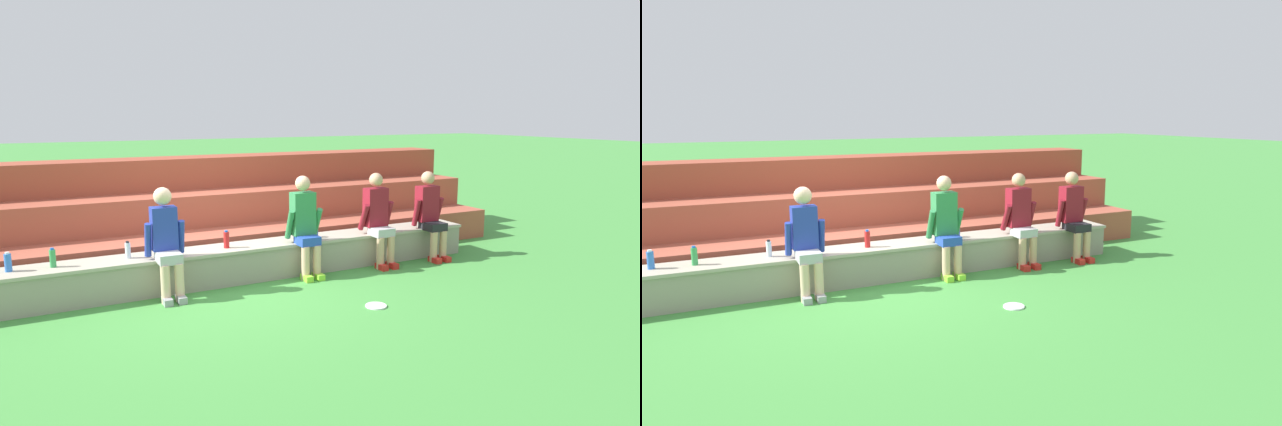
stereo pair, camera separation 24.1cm
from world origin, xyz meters
TOP-DOWN VIEW (x-y plane):
  - ground_plane at (0.00, 0.00)m, footprint 80.00×80.00m
  - stone_seating_wall at (0.00, 0.26)m, footprint 7.70×0.56m
  - brick_bleachers at (0.00, 2.06)m, footprint 10.10×2.21m
  - person_far_left at (-0.79, -0.01)m, footprint 0.48×0.59m
  - person_left_of_center at (1.09, 0.01)m, footprint 0.50×0.51m
  - person_center at (2.29, 0.02)m, footprint 0.51×0.54m
  - person_right_of_center at (3.21, -0.02)m, footprint 0.51×0.56m
  - water_bottle_mid_left at (-2.03, 0.27)m, footprint 0.07×0.07m
  - water_bottle_mid_right at (-1.20, 0.28)m, footprint 0.07×0.07m
  - water_bottle_near_right at (-2.49, 0.30)m, footprint 0.08×0.08m
  - water_bottle_near_left at (0.04, 0.23)m, footprint 0.07×0.07m
  - plastic_cup_left_end at (1.37, 0.25)m, footprint 0.08×0.08m
  - frisbee at (1.26, -1.50)m, footprint 0.25×0.25m

SIDE VIEW (x-z plane):
  - ground_plane at x=0.00m, z-range 0.00..0.00m
  - frisbee at x=1.26m, z-range 0.00..0.02m
  - stone_seating_wall at x=0.00m, z-range 0.02..0.48m
  - plastic_cup_left_end at x=1.37m, z-range 0.47..0.59m
  - water_bottle_mid_right at x=-1.20m, z-range 0.46..0.68m
  - water_bottle_near_right at x=-2.49m, z-range 0.46..0.69m
  - water_bottle_mid_left at x=-2.03m, z-range 0.46..0.69m
  - water_bottle_near_left at x=0.04m, z-range 0.46..0.70m
  - brick_bleachers at x=0.00m, z-range -0.17..1.33m
  - person_right_of_center at x=3.21m, z-range 0.03..1.38m
  - person_far_left at x=-0.79m, z-range 0.03..1.38m
  - person_center at x=2.29m, z-range 0.03..1.40m
  - person_left_of_center at x=1.09m, z-range 0.04..1.42m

